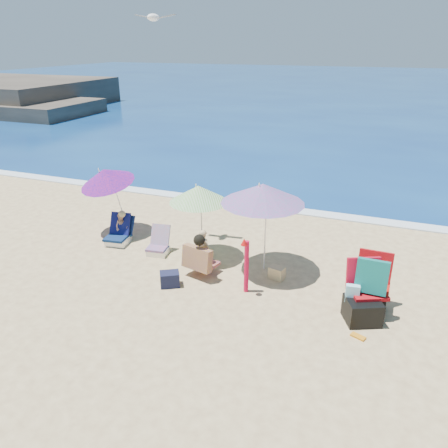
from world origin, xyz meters
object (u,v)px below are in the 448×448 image
(umbrella_striped, at_px, (198,194))
(chair_navy, at_px, (118,236))
(chair_rainbow, at_px, (159,246))
(seagull, at_px, (154,17))
(camp_chair_right, at_px, (370,291))
(person_left, at_px, (122,227))
(umbrella_turquoise, at_px, (263,194))
(furled_umbrella, at_px, (246,262))
(umbrella_blue, at_px, (106,176))
(camp_chair_left, at_px, (363,303))
(person_center, at_px, (201,254))

(umbrella_striped, bearing_deg, chair_navy, -178.52)
(chair_rainbow, bearing_deg, seagull, 107.39)
(chair_navy, relative_size, camp_chair_right, 0.63)
(person_left, bearing_deg, camp_chair_right, -9.70)
(umbrella_turquoise, bearing_deg, furled_umbrella, -90.77)
(umbrella_turquoise, bearing_deg, chair_navy, 179.17)
(umbrella_blue, bearing_deg, umbrella_turquoise, -7.18)
(furled_umbrella, xyz_separation_m, camp_chair_left, (2.28, -0.11, -0.36))
(chair_navy, xyz_separation_m, person_center, (2.59, -0.71, 0.30))
(umbrella_blue, distance_m, person_left, 1.35)
(chair_navy, bearing_deg, seagull, 38.61)
(umbrella_turquoise, height_order, seagull, seagull)
(umbrella_striped, height_order, umbrella_blue, umbrella_blue)
(person_center, bearing_deg, umbrella_striped, 115.99)
(chair_rainbow, height_order, seagull, seagull)
(furled_umbrella, bearing_deg, chair_rainbow, 159.54)
(umbrella_turquoise, height_order, furled_umbrella, umbrella_turquoise)
(camp_chair_right, xyz_separation_m, person_left, (-6.05, 1.03, -0.05))
(person_left, bearing_deg, chair_rainbow, -14.73)
(camp_chair_left, xyz_separation_m, person_left, (-5.97, 1.36, 0.04))
(umbrella_blue, relative_size, chair_navy, 2.60)
(camp_chair_left, xyz_separation_m, person_center, (-3.41, 0.47, 0.16))
(person_center, bearing_deg, seagull, 138.40)
(camp_chair_left, distance_m, person_center, 3.44)
(person_left, xyz_separation_m, seagull, (0.92, 0.57, 4.80))
(camp_chair_left, bearing_deg, seagull, 159.05)
(furled_umbrella, bearing_deg, umbrella_blue, 159.96)
(umbrella_striped, height_order, furled_umbrella, umbrella_striped)
(umbrella_turquoise, relative_size, person_center, 2.27)
(furled_umbrella, height_order, chair_navy, furled_umbrella)
(furled_umbrella, bearing_deg, person_center, 162.30)
(umbrella_blue, distance_m, person_center, 3.50)
(umbrella_blue, height_order, chair_rainbow, umbrella_blue)
(furled_umbrella, height_order, camp_chair_right, furled_umbrella)
(camp_chair_right, bearing_deg, umbrella_blue, 168.54)
(umbrella_blue, distance_m, chair_rainbow, 2.32)
(umbrella_blue, relative_size, camp_chair_left, 1.74)
(furled_umbrella, height_order, chair_rainbow, furled_umbrella)
(chair_rainbow, xyz_separation_m, person_left, (-1.19, 0.31, 0.20))
(umbrella_turquoise, xyz_separation_m, camp_chair_right, (2.35, -0.80, -1.37))
(person_left, bearing_deg, umbrella_blue, 151.41)
(umbrella_striped, xyz_separation_m, seagull, (-1.27, 0.70, 3.61))
(umbrella_turquoise, xyz_separation_m, camp_chair_left, (2.26, -1.13, -1.46))
(camp_chair_left, bearing_deg, furled_umbrella, 177.13)
(person_center, xyz_separation_m, person_left, (-2.56, 0.88, -0.12))
(umbrella_turquoise, xyz_separation_m, chair_navy, (-3.73, 0.05, -1.59))
(umbrella_striped, relative_size, umbrella_blue, 0.94)
(umbrella_blue, xyz_separation_m, seagull, (1.48, 0.27, 3.62))
(umbrella_striped, bearing_deg, person_center, -64.01)
(umbrella_striped, xyz_separation_m, chair_rainbow, (-0.99, -0.19, -1.38))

